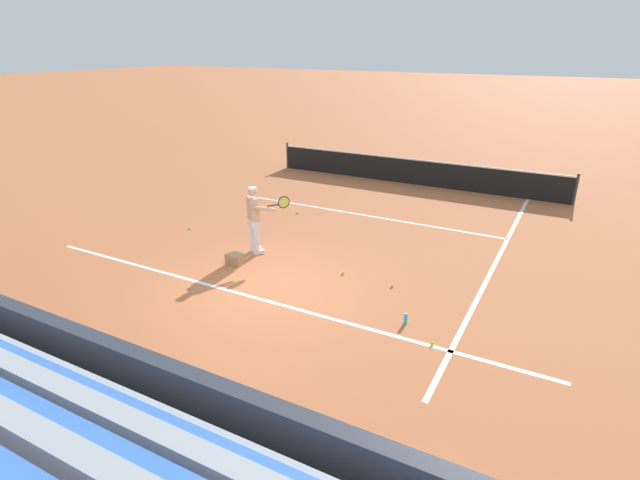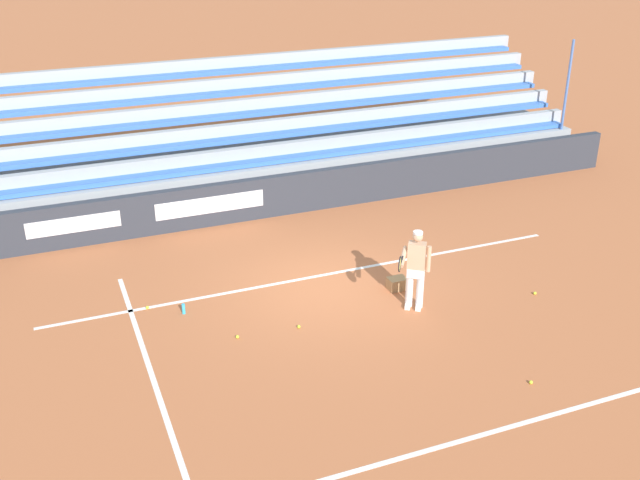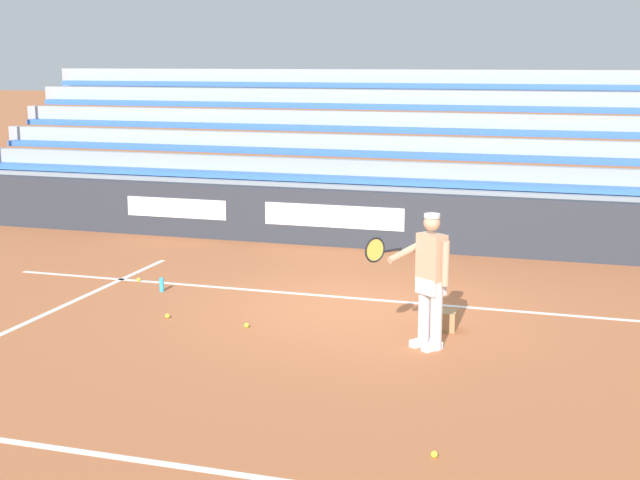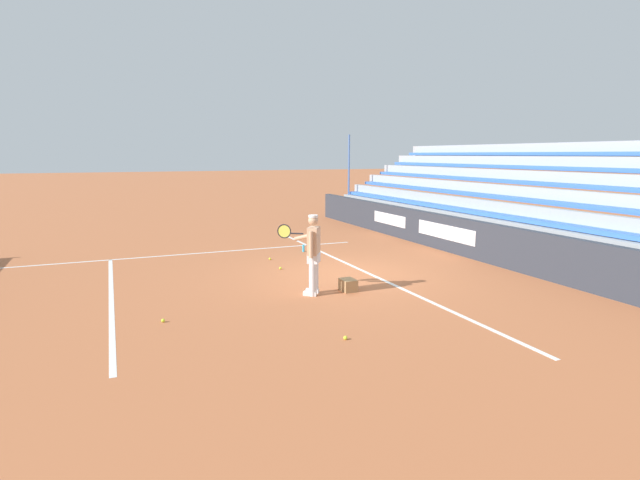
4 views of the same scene
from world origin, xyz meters
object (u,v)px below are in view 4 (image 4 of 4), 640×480
at_px(tennis_ball_by_box, 310,246).
at_px(water_bottle, 303,248).
at_px(tennis_ball_near_player, 270,259).
at_px(tennis_ball_far_right, 280,268).
at_px(tennis_player, 313,253).
at_px(tennis_ball_far_left, 163,321).
at_px(ball_box_cardboard, 348,285).
at_px(tennis_ball_stray_back, 345,338).

bearing_deg(tennis_ball_by_box, water_bottle, 144.97).
bearing_deg(tennis_ball_near_player, water_bottle, -59.93).
xyz_separation_m(tennis_ball_far_right, water_bottle, (1.99, -1.40, 0.08)).
height_order(tennis_player, tennis_ball_far_left, tennis_player).
relative_size(ball_box_cardboard, tennis_ball_far_right, 6.06).
distance_m(ball_box_cardboard, water_bottle, 4.58).
xyz_separation_m(tennis_ball_near_player, tennis_ball_stray_back, (-6.41, 0.70, 0.00)).
bearing_deg(tennis_ball_near_player, tennis_ball_far_right, 175.66).
bearing_deg(tennis_ball_near_player, tennis_ball_by_box, -51.33).
bearing_deg(tennis_ball_far_left, water_bottle, -42.13).
xyz_separation_m(tennis_player, tennis_ball_stray_back, (-2.67, 0.50, -0.86)).
height_order(tennis_player, tennis_ball_far_right, tennis_player).
relative_size(tennis_player, tennis_ball_far_left, 25.98).
height_order(tennis_ball_far_left, tennis_ball_by_box, same).
bearing_deg(tennis_player, water_bottle, -18.50).
bearing_deg(tennis_ball_far_right, tennis_ball_by_box, -35.12).
bearing_deg(tennis_ball_near_player, tennis_ball_stray_back, 173.79).
distance_m(tennis_ball_far_left, tennis_ball_stray_back, 3.33).
xyz_separation_m(tennis_ball_near_player, tennis_ball_by_box, (1.42, -1.77, 0.00)).
bearing_deg(ball_box_cardboard, tennis_ball_far_right, 15.93).
relative_size(tennis_player, ball_box_cardboard, 4.29).
bearing_deg(tennis_player, ball_box_cardboard, -92.65).
height_order(ball_box_cardboard, water_bottle, ball_box_cardboard).
distance_m(tennis_ball_near_player, tennis_ball_by_box, 2.27).
bearing_deg(ball_box_cardboard, tennis_ball_by_box, -12.41).
relative_size(tennis_ball_near_player, tennis_ball_stray_back, 1.00).
bearing_deg(tennis_ball_by_box, tennis_ball_far_left, 138.61).
bearing_deg(water_bottle, tennis_ball_far_left, 137.87).
bearing_deg(tennis_player, tennis_ball_stray_back, 169.33).
xyz_separation_m(tennis_player, tennis_ball_far_right, (2.50, -0.10, -0.86)).
xyz_separation_m(ball_box_cardboard, tennis_ball_far_right, (2.54, 0.72, -0.10)).
distance_m(tennis_ball_far_right, tennis_ball_far_left, 4.52).
relative_size(tennis_ball_far_right, tennis_ball_far_left, 1.00).
bearing_deg(ball_box_cardboard, tennis_player, 87.35).
bearing_deg(tennis_ball_near_player, tennis_player, 177.03).
bearing_deg(ball_box_cardboard, water_bottle, -8.52).
bearing_deg(water_bottle, tennis_player, 161.50).
xyz_separation_m(tennis_player, tennis_ball_near_player, (3.73, -0.19, -0.86)).
distance_m(tennis_ball_far_right, water_bottle, 2.44).
relative_size(tennis_ball_far_left, tennis_ball_by_box, 1.00).
distance_m(tennis_player, tennis_ball_far_right, 2.65).
xyz_separation_m(tennis_player, water_bottle, (4.49, -1.50, -0.78)).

